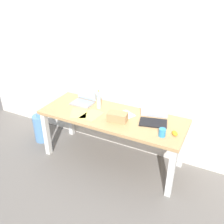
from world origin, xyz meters
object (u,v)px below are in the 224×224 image
at_px(desk, 112,121).
at_px(cardboard_box, 117,117).
at_px(laptop_left, 84,100).
at_px(water_cooler_jug, 41,128).
at_px(computer_mouse, 175,133).
at_px(laptop_right, 154,118).
at_px(coffee_mug, 162,132).
at_px(beer_bottle, 99,101).

relative_size(desk, cardboard_box, 7.82).
height_order(laptop_left, water_cooler_jug, laptop_left).
bearing_deg(computer_mouse, desk, 144.37).
xyz_separation_m(laptop_left, laptop_right, (1.07, -0.06, 0.01)).
relative_size(laptop_right, computer_mouse, 3.83).
bearing_deg(laptop_left, desk, -15.77).
relative_size(laptop_right, coffee_mug, 4.03).
bearing_deg(laptop_right, computer_mouse, -28.25).
bearing_deg(laptop_right, water_cooler_jug, -175.38).
distance_m(desk, water_cooler_jug, 1.29).
bearing_deg(laptop_right, laptop_left, 176.57).
bearing_deg(water_cooler_jug, laptop_left, 16.58).
bearing_deg(water_cooler_jug, cardboard_box, -1.51).
distance_m(desk, cardboard_box, 0.21).
bearing_deg(cardboard_box, beer_bottle, 152.20).
relative_size(laptop_left, computer_mouse, 3.03).
height_order(laptop_left, coffee_mug, laptop_left).
relative_size(laptop_left, beer_bottle, 1.16).
bearing_deg(laptop_left, cardboard_box, -20.33).
height_order(laptop_left, cardboard_box, laptop_left).
distance_m(laptop_left, coffee_mug, 1.29).
relative_size(laptop_left, cardboard_box, 1.23).
bearing_deg(cardboard_box, coffee_mug, -7.88).
relative_size(beer_bottle, computer_mouse, 2.60).
bearing_deg(laptop_left, water_cooler_jug, -163.42).
bearing_deg(water_cooler_jug, beer_bottle, 9.54).
xyz_separation_m(desk, laptop_left, (-0.53, 0.15, 0.14)).
bearing_deg(cardboard_box, laptop_right, 23.18).
bearing_deg(beer_bottle, laptop_right, -1.49).
distance_m(laptop_left, laptop_right, 1.07).
bearing_deg(desk, computer_mouse, -5.37).
distance_m(laptop_right, computer_mouse, 0.35).
bearing_deg(beer_bottle, laptop_left, 171.07).
height_order(computer_mouse, cardboard_box, cardboard_box).
distance_m(desk, computer_mouse, 0.85).
distance_m(desk, laptop_right, 0.56).
distance_m(desk, beer_bottle, 0.34).
bearing_deg(laptop_right, beer_bottle, 178.51).
xyz_separation_m(laptop_left, beer_bottle, (0.28, -0.04, 0.06)).
height_order(laptop_right, cardboard_box, laptop_right).
distance_m(computer_mouse, cardboard_box, 0.72).
bearing_deg(computer_mouse, water_cooler_jug, 149.09).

